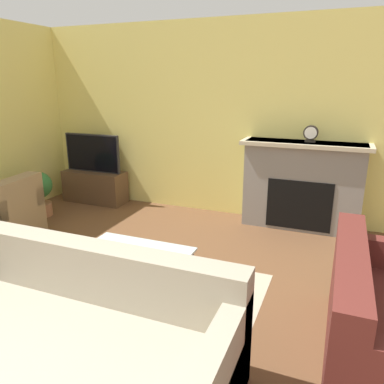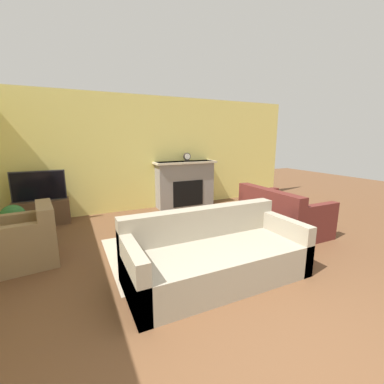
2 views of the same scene
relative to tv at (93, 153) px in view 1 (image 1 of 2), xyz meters
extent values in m
cube|color=#EADB72|center=(2.02, 0.31, 0.55)|extent=(8.67, 0.06, 2.70)
cube|color=#B7A88E|center=(2.04, -2.28, -0.80)|extent=(2.17, 1.81, 0.00)
cube|color=gray|center=(3.20, 0.09, -0.22)|extent=(1.47, 0.38, 1.15)
cube|color=black|center=(3.20, -0.11, -0.44)|extent=(0.81, 0.01, 0.64)
cube|color=beige|center=(3.20, 0.06, 0.33)|extent=(1.59, 0.44, 0.05)
cube|color=brown|center=(0.00, 0.00, -0.55)|extent=(1.02, 0.39, 0.50)
cube|color=#232328|center=(0.00, 0.00, 0.00)|extent=(0.96, 0.05, 0.59)
cube|color=black|center=(0.00, -0.02, 0.00)|extent=(0.92, 0.01, 0.55)
cube|color=#9E937F|center=(2.11, -3.29, -0.59)|extent=(2.23, 0.99, 0.42)
cube|color=#9E937F|center=(2.11, -2.90, -0.18)|extent=(2.23, 0.20, 0.40)
cube|color=#5B231E|center=(3.77, -2.34, -0.18)|extent=(0.20, 1.54, 0.40)
cube|color=#8C704C|center=(0.20, -1.76, -0.18)|extent=(0.28, 0.78, 0.40)
cube|color=#8C704C|center=(-0.17, -1.49, -0.47)|extent=(0.88, 0.23, 0.66)
cylinder|color=#333338|center=(1.59, -2.51, -0.58)|extent=(0.04, 0.04, 0.43)
cylinder|color=#333338|center=(2.48, -2.51, -0.58)|extent=(0.04, 0.04, 0.43)
cylinder|color=#333338|center=(1.59, -1.98, -0.58)|extent=(0.04, 0.04, 0.43)
cylinder|color=#333338|center=(2.48, -1.98, -0.58)|extent=(0.04, 0.04, 0.43)
cube|color=silver|center=(2.04, -2.24, -0.36)|extent=(0.97, 0.61, 0.02)
cylinder|color=#AD704C|center=(-0.34, -0.85, -0.70)|extent=(0.31, 0.31, 0.19)
cylinder|color=#4C3823|center=(-0.34, -0.85, -0.55)|extent=(0.03, 0.03, 0.11)
sphere|color=#2D6B33|center=(-0.34, -0.85, -0.34)|extent=(0.38, 0.38, 0.38)
cube|color=#28231E|center=(3.26, 0.09, 0.37)|extent=(0.13, 0.07, 0.03)
cylinder|color=#28231E|center=(3.26, 0.09, 0.47)|extent=(0.18, 0.07, 0.18)
cylinder|color=white|center=(3.26, 0.05, 0.47)|extent=(0.15, 0.00, 0.15)
camera|label=1|loc=(3.62, -4.81, 1.09)|focal=35.00mm
camera|label=2|loc=(0.56, -5.79, 0.93)|focal=24.00mm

